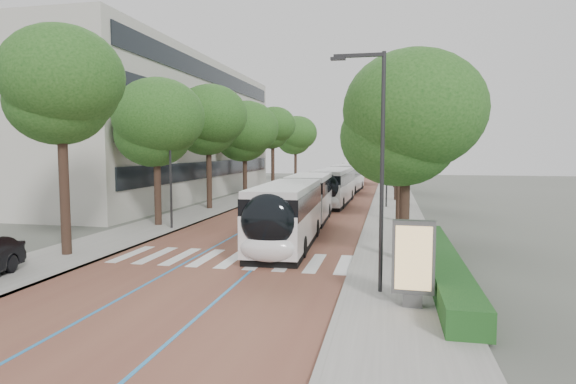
% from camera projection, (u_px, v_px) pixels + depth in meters
% --- Properties ---
extents(ground, '(160.00, 160.00, 0.00)m').
position_uv_depth(ground, '(221.00, 264.00, 20.68)').
color(ground, '#51544C').
rests_on(ground, ground).
extents(road, '(11.00, 140.00, 0.02)m').
position_uv_depth(road, '(331.00, 190.00, 59.66)').
color(road, brown).
rests_on(road, ground).
extents(sidewalk_left, '(4.00, 140.00, 0.12)m').
position_uv_depth(sidewalk_left, '(273.00, 188.00, 61.21)').
color(sidewalk_left, gray).
rests_on(sidewalk_left, ground).
extents(sidewalk_right, '(4.00, 140.00, 0.12)m').
position_uv_depth(sidewalk_right, '(393.00, 190.00, 58.11)').
color(sidewalk_right, gray).
rests_on(sidewalk_right, ground).
extents(kerb_left, '(0.20, 140.00, 0.14)m').
position_uv_depth(kerb_left, '(287.00, 188.00, 60.82)').
color(kerb_left, gray).
rests_on(kerb_left, ground).
extents(kerb_right, '(0.20, 140.00, 0.14)m').
position_uv_depth(kerb_right, '(377.00, 190.00, 58.50)').
color(kerb_right, gray).
rests_on(kerb_right, ground).
extents(zebra_crossing, '(10.55, 3.60, 0.01)m').
position_uv_depth(zebra_crossing, '(233.00, 259.00, 21.61)').
color(zebra_crossing, silver).
rests_on(zebra_crossing, ground).
extents(lane_line_left, '(0.12, 126.00, 0.01)m').
position_uv_depth(lane_line_left, '(319.00, 189.00, 59.99)').
color(lane_line_left, '#2475B4').
rests_on(lane_line_left, road).
extents(lane_line_right, '(0.12, 126.00, 0.01)m').
position_uv_depth(lane_line_right, '(344.00, 190.00, 59.33)').
color(lane_line_right, '#2475B4').
rests_on(lane_line_right, road).
extents(office_building, '(18.11, 40.00, 14.00)m').
position_uv_depth(office_building, '(137.00, 130.00, 51.39)').
color(office_building, beige).
rests_on(office_building, ground).
extents(hedge, '(1.20, 14.00, 0.80)m').
position_uv_depth(hedge, '(442.00, 263.00, 18.76)').
color(hedge, '#18461A').
rests_on(hedge, sidewalk_right).
extents(streetlight_near, '(1.82, 0.20, 8.00)m').
position_uv_depth(streetlight_near, '(377.00, 153.00, 15.97)').
color(streetlight_near, '#28282B').
rests_on(streetlight_near, sidewalk_right).
extents(streetlight_far, '(1.82, 0.20, 8.00)m').
position_uv_depth(streetlight_far, '(385.00, 151.00, 40.33)').
color(streetlight_far, '#28282B').
rests_on(streetlight_far, sidewalk_right).
extents(lamp_post_left, '(0.14, 0.14, 8.00)m').
position_uv_depth(lamp_post_left, '(170.00, 163.00, 29.38)').
color(lamp_post_left, '#28282B').
rests_on(lamp_post_left, sidewalk_left).
extents(trees_left, '(6.42, 60.79, 9.83)m').
position_uv_depth(trees_left, '(241.00, 130.00, 47.71)').
color(trees_left, black).
rests_on(trees_left, ground).
extents(trees_right, '(6.00, 47.93, 8.58)m').
position_uv_depth(trees_right, '(399.00, 137.00, 39.52)').
color(trees_right, black).
rests_on(trees_right, ground).
extents(lead_bus, '(3.26, 18.48, 3.20)m').
position_uv_depth(lead_bus, '(298.00, 206.00, 28.03)').
color(lead_bus, black).
rests_on(lead_bus, ground).
extents(bus_queued_0, '(2.77, 12.44, 3.20)m').
position_uv_depth(bus_queued_0, '(334.00, 187.00, 43.18)').
color(bus_queued_0, silver).
rests_on(bus_queued_0, ground).
extents(bus_queued_1, '(3.07, 12.50, 3.20)m').
position_uv_depth(bus_queued_1, '(348.00, 178.00, 56.22)').
color(bus_queued_1, silver).
rests_on(bus_queued_1, ground).
extents(bus_queued_2, '(2.98, 12.48, 3.20)m').
position_uv_depth(bus_queued_2, '(352.00, 173.00, 69.63)').
color(bus_queued_2, silver).
rests_on(bus_queued_2, ground).
extents(ad_panel, '(1.29, 0.51, 2.66)m').
position_uv_depth(ad_panel, '(413.00, 261.00, 14.72)').
color(ad_panel, '#59595B').
rests_on(ad_panel, sidewalk_right).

